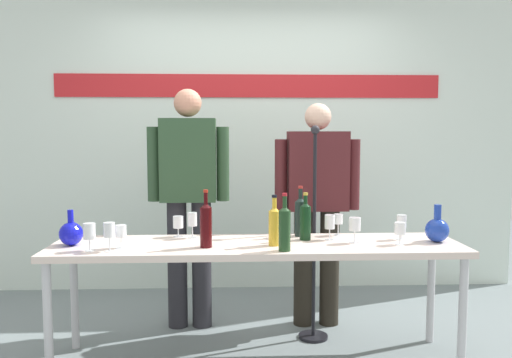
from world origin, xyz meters
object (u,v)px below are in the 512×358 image
(wine_bottle_3, at_px, (206,224))
(wine_glass_left_0, at_px, (89,232))
(decanter_blue_left, at_px, (71,233))
(display_table, at_px, (257,253))
(presenter_right, at_px, (317,200))
(wine_bottle_2, at_px, (285,227))
(presenter_left, at_px, (189,193))
(microphone_stand, at_px, (314,269))
(wine_glass_left_3, at_px, (121,232))
(wine_bottle_0, at_px, (305,220))
(wine_glass_left_1, at_px, (192,220))
(wine_glass_right_3, at_px, (355,225))
(wine_glass_left_4, at_px, (178,223))
(wine_bottle_4, at_px, (300,215))
(wine_bottle_1, at_px, (274,224))
(wine_glass_right_1, at_px, (330,222))
(decanter_blue_right, at_px, (437,229))
(wine_glass_right_4, at_px, (338,220))
(wine_glass_right_2, at_px, (400,229))
(wine_glass_right_0, at_px, (402,222))
(wine_glass_left_2, at_px, (109,231))

(wine_bottle_3, bearing_deg, wine_glass_left_0, -174.54)
(decanter_blue_left, bearing_deg, display_table, 0.44)
(presenter_right, height_order, wine_bottle_2, presenter_right)
(presenter_left, distance_m, microphone_stand, 1.03)
(wine_glass_left_3, bearing_deg, wine_bottle_0, 9.55)
(wine_glass_left_1, bearing_deg, microphone_stand, 10.86)
(wine_bottle_2, bearing_deg, presenter_right, 68.51)
(wine_glass_right_3, bearing_deg, wine_bottle_2, -156.83)
(wine_glass_left_4, bearing_deg, wine_bottle_4, -0.71)
(wine_bottle_3, relative_size, wine_glass_left_0, 2.14)
(wine_bottle_0, distance_m, wine_glass_right_3, 0.31)
(presenter_right, relative_size, wine_glass_left_1, 9.86)
(wine_bottle_1, xyz_separation_m, wine_glass_right_3, (0.49, 0.05, -0.01))
(wine_bottle_2, height_order, microphone_stand, microphone_stand)
(wine_glass_right_3, relative_size, microphone_stand, 0.11)
(wine_bottle_4, xyz_separation_m, wine_glass_right_3, (0.30, -0.22, -0.02))
(wine_bottle_1, xyz_separation_m, wine_bottle_2, (0.05, -0.15, 0.01))
(wine_glass_right_3, bearing_deg, wine_glass_right_1, 143.83)
(decanter_blue_right, xyz_separation_m, wine_glass_left_4, (-1.60, 0.23, 0.01))
(wine_glass_left_3, xyz_separation_m, wine_glass_right_1, (1.25, 0.18, 0.01))
(wine_glass_right_1, xyz_separation_m, microphone_stand, (-0.06, 0.25, -0.37))
(wine_bottle_1, relative_size, wine_glass_right_1, 1.91)
(wine_bottle_3, xyz_separation_m, wine_glass_right_1, (0.76, 0.18, -0.03))
(wine_bottle_1, xyz_separation_m, wine_glass_left_1, (-0.50, 0.24, -0.01))
(wine_bottle_2, height_order, wine_bottle_3, wine_bottle_3)
(presenter_right, bearing_deg, wine_bottle_4, -113.99)
(wine_bottle_0, distance_m, wine_bottle_1, 0.26)
(wine_bottle_3, bearing_deg, decanter_blue_left, 173.83)
(display_table, height_order, wine_glass_right_4, wine_glass_right_4)
(wine_glass_right_1, bearing_deg, wine_bottle_4, 143.04)
(decanter_blue_right, height_order, wine_glass_left_4, decanter_blue_right)
(wine_bottle_0, bearing_deg, presenter_left, 146.75)
(decanter_blue_left, xyz_separation_m, wine_glass_right_2, (1.96, -0.07, 0.02))
(wine_glass_right_0, xyz_separation_m, wine_glass_right_4, (-0.37, 0.15, -0.01))
(decanter_blue_left, relative_size, presenter_left, 0.13)
(presenter_left, xyz_separation_m, wine_glass_left_4, (-0.04, -0.37, -0.14))
(wine_glass_left_1, xyz_separation_m, wine_glass_left_2, (-0.44, -0.36, 0.00))
(presenter_right, xyz_separation_m, wine_glass_left_1, (-0.86, -0.41, -0.07))
(decanter_blue_right, bearing_deg, wine_glass_right_3, -179.08)
(wine_bottle_0, height_order, microphone_stand, microphone_stand)
(presenter_left, height_order, wine_glass_left_3, presenter_left)
(wine_glass_left_0, height_order, wine_glass_left_2, wine_glass_left_2)
(wine_bottle_4, bearing_deg, display_table, -144.33)
(display_table, relative_size, wine_glass_right_4, 17.65)
(wine_bottle_4, xyz_separation_m, wine_glass_left_1, (-0.69, -0.03, -0.02))
(wine_bottle_0, distance_m, wine_glass_left_1, 0.71)
(wine_glass_left_3, height_order, wine_glass_right_4, wine_glass_right_4)
(wine_bottle_4, height_order, wine_glass_right_4, wine_bottle_4)
(display_table, distance_m, wine_glass_right_3, 0.62)
(presenter_right, distance_m, wine_bottle_0, 0.53)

